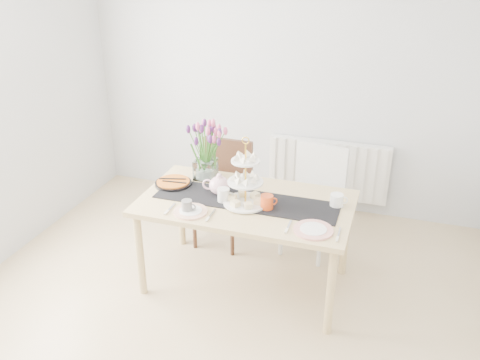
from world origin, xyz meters
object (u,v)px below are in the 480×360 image
(radiator, at_px, (328,169))
(cake_stand, at_px, (245,188))
(chair_brown, at_px, (224,184))
(plate_right, at_px, (313,230))
(teapot, at_px, (219,185))
(cream_jug, at_px, (337,200))
(plate_left, at_px, (191,211))
(tart_tin, at_px, (173,183))
(tulip_vase, at_px, (205,141))
(mug_orange, at_px, (267,202))
(dining_table, at_px, (246,210))
(mug_grey, at_px, (187,206))
(chair_white, at_px, (315,191))
(mug_white, at_px, (223,195))

(radiator, xyz_separation_m, cake_stand, (-0.39, -1.51, 0.44))
(chair_brown, relative_size, plate_right, 3.43)
(teapot, height_order, cream_jug, teapot)
(cake_stand, xyz_separation_m, cream_jug, (0.65, 0.18, -0.09))
(plate_left, bearing_deg, tart_tin, 129.71)
(tulip_vase, bearing_deg, chair_brown, 84.59)
(chair_brown, height_order, cake_stand, cake_stand)
(teapot, xyz_separation_m, tart_tin, (-0.41, 0.04, -0.06))
(cream_jug, bearing_deg, chair_brown, 145.01)
(mug_orange, relative_size, plate_left, 0.45)
(cake_stand, bearing_deg, chair_brown, 121.88)
(dining_table, distance_m, mug_orange, 0.24)
(mug_grey, bearing_deg, cream_jug, 19.37)
(radiator, bearing_deg, chair_white, -90.25)
(dining_table, bearing_deg, plate_right, -25.86)
(chair_brown, bearing_deg, radiator, 46.86)
(chair_brown, xyz_separation_m, tart_tin, (-0.23, -0.54, 0.22))
(mug_white, bearing_deg, plate_left, -133.80)
(dining_table, distance_m, chair_white, 0.83)
(chair_brown, relative_size, mug_orange, 8.36)
(teapot, relative_size, plate_left, 1.02)
(radiator, distance_m, cake_stand, 1.62)
(plate_left, bearing_deg, cream_jug, 23.11)
(chair_white, xyz_separation_m, plate_left, (-0.73, -1.01, 0.20))
(tart_tin, distance_m, mug_white, 0.51)
(mug_white, distance_m, plate_left, 0.29)
(radiator, xyz_separation_m, tulip_vase, (-0.84, -1.17, 0.63))
(cream_jug, relative_size, plate_left, 0.39)
(mug_orange, bearing_deg, chair_white, 39.23)
(chair_brown, relative_size, tart_tin, 3.17)
(chair_white, relative_size, mug_white, 8.71)
(radiator, bearing_deg, mug_white, -110.33)
(cake_stand, height_order, teapot, cake_stand)
(tulip_vase, relative_size, cream_jug, 6.22)
(chair_brown, height_order, teapot, chair_brown)
(chair_brown, height_order, cream_jug, chair_brown)
(cream_jug, height_order, plate_left, cream_jug)
(cream_jug, relative_size, mug_grey, 1.06)
(chair_brown, xyz_separation_m, mug_white, (0.25, -0.68, 0.26))
(plate_right, bearing_deg, plate_left, -178.67)
(dining_table, relative_size, mug_grey, 17.46)
(radiator, height_order, chair_white, chair_white)
(radiator, relative_size, cream_jug, 12.31)
(chair_white, height_order, mug_orange, chair_white)
(chair_white, height_order, teapot, chair_white)
(chair_white, relative_size, cream_jug, 9.73)
(teapot, bearing_deg, radiator, 57.09)
(radiator, height_order, chair_brown, chair_brown)
(radiator, relative_size, tulip_vase, 1.98)
(cream_jug, bearing_deg, tulip_vase, 161.67)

